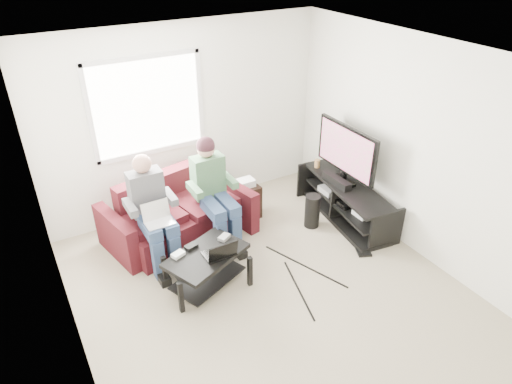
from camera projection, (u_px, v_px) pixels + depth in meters
floor at (272, 294)px, 5.14m from camera, size 4.50×4.50×0.00m
ceiling at (277, 62)px, 3.82m from camera, size 4.50×4.50×0.00m
wall_back at (186, 121)px, 6.15m from camera, size 4.50×0.00×4.50m
wall_front at (468, 357)px, 2.80m from camera, size 4.50×0.00×4.50m
wall_left at (60, 259)px, 3.61m from camera, size 0.00×4.50×4.50m
wall_right at (418, 151)px, 5.34m from camera, size 0.00×4.50×4.50m
window at (147, 106)px, 5.77m from camera, size 1.48×0.04×1.28m
sofa at (178, 216)px, 5.94m from camera, size 1.95×1.13×0.83m
person_left at (152, 208)px, 5.32m from camera, size 0.40×0.71×1.34m
person_right at (213, 185)px, 5.65m from camera, size 0.40×0.71×1.39m
laptop_silver at (159, 218)px, 5.17m from camera, size 0.38×0.32×0.24m
coffee_table at (207, 262)px, 5.10m from camera, size 1.04×0.85×0.45m
laptop_black at (219, 246)px, 4.97m from camera, size 0.41×0.37×0.24m
controller_a at (178, 254)px, 5.00m from camera, size 0.16×0.13×0.04m
controller_b at (191, 246)px, 5.12m from camera, size 0.16×0.12×0.04m
controller_c at (224, 237)px, 5.27m from camera, size 0.17×0.15×0.04m
tv_stand at (346, 203)px, 6.34m from camera, size 0.70×1.68×0.54m
tv at (346, 151)px, 6.03m from camera, size 0.12×1.10×0.81m
soundbar at (336, 181)px, 6.19m from camera, size 0.12×0.50×0.10m
drink_cup at (317, 163)px, 6.61m from camera, size 0.08×0.08×0.12m
console_white at (366, 212)px, 6.01m from camera, size 0.30×0.22×0.06m
console_grey at (333, 189)px, 6.52m from camera, size 0.34×0.26×0.08m
console_black at (348, 200)px, 6.26m from camera, size 0.38×0.30×0.07m
subwoofer at (312, 211)px, 6.18m from camera, size 0.21×0.21×0.47m
keyboard_floor at (360, 244)px, 5.90m from camera, size 0.36×0.53×0.03m
end_table at (246, 200)px, 6.38m from camera, size 0.33×0.33×0.59m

